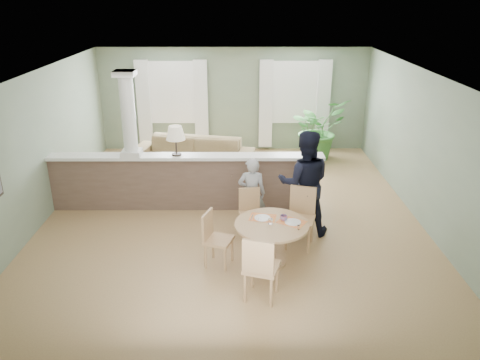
{
  "coord_description": "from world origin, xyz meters",
  "views": [
    {
      "loc": [
        0.13,
        -8.23,
        3.99
      ],
      "look_at": [
        0.15,
        -1.0,
        1.08
      ],
      "focal_mm": 35.0,
      "sensor_mm": 36.0,
      "label": 1
    }
  ],
  "objects_px": {
    "chair_near": "(260,266)",
    "child_person": "(252,194)",
    "sofa": "(192,157)",
    "chair_far_man": "(301,214)",
    "chair_side": "(214,236)",
    "chair_far_boy": "(250,210)",
    "houseplant": "(318,129)",
    "dining_table": "(272,231)",
    "man_person": "(304,183)"
  },
  "relations": [
    {
      "from": "houseplant",
      "to": "child_person",
      "type": "height_order",
      "value": "houseplant"
    },
    {
      "from": "chair_far_boy",
      "to": "child_person",
      "type": "relative_size",
      "value": 0.64
    },
    {
      "from": "houseplant",
      "to": "chair_far_boy",
      "type": "relative_size",
      "value": 1.82
    },
    {
      "from": "chair_near",
      "to": "child_person",
      "type": "distance_m",
      "value": 2.16
    },
    {
      "from": "chair_far_boy",
      "to": "chair_far_man",
      "type": "bearing_deg",
      "value": -28.55
    },
    {
      "from": "chair_far_man",
      "to": "dining_table",
      "type": "bearing_deg",
      "value": -114.51
    },
    {
      "from": "chair_near",
      "to": "child_person",
      "type": "xyz_separation_m",
      "value": [
        -0.06,
        2.16,
        0.12
      ]
    },
    {
      "from": "dining_table",
      "to": "chair_near",
      "type": "distance_m",
      "value": 1.0
    },
    {
      "from": "dining_table",
      "to": "chair_far_man",
      "type": "bearing_deg",
      "value": 48.87
    },
    {
      "from": "chair_side",
      "to": "man_person",
      "type": "bearing_deg",
      "value": -36.08
    },
    {
      "from": "chair_far_boy",
      "to": "chair_near",
      "type": "height_order",
      "value": "chair_near"
    },
    {
      "from": "chair_far_man",
      "to": "chair_side",
      "type": "bearing_deg",
      "value": -139.55
    },
    {
      "from": "dining_table",
      "to": "chair_side",
      "type": "distance_m",
      "value": 0.89
    },
    {
      "from": "sofa",
      "to": "child_person",
      "type": "relative_size",
      "value": 2.1
    },
    {
      "from": "chair_side",
      "to": "child_person",
      "type": "distance_m",
      "value": 1.36
    },
    {
      "from": "dining_table",
      "to": "chair_far_man",
      "type": "height_order",
      "value": "chair_far_man"
    },
    {
      "from": "sofa",
      "to": "dining_table",
      "type": "height_order",
      "value": "sofa"
    },
    {
      "from": "houseplant",
      "to": "dining_table",
      "type": "distance_m",
      "value": 5.25
    },
    {
      "from": "dining_table",
      "to": "chair_side",
      "type": "xyz_separation_m",
      "value": [
        -0.89,
        -0.02,
        -0.07
      ]
    },
    {
      "from": "sofa",
      "to": "child_person",
      "type": "bearing_deg",
      "value": -52.69
    },
    {
      "from": "dining_table",
      "to": "chair_side",
      "type": "bearing_deg",
      "value": -178.5
    },
    {
      "from": "sofa",
      "to": "chair_far_man",
      "type": "height_order",
      "value": "chair_far_man"
    },
    {
      "from": "houseplant",
      "to": "man_person",
      "type": "bearing_deg",
      "value": -102.38
    },
    {
      "from": "sofa",
      "to": "chair_far_boy",
      "type": "height_order",
      "value": "chair_far_boy"
    },
    {
      "from": "child_person",
      "to": "dining_table",
      "type": "bearing_deg",
      "value": 105.84
    },
    {
      "from": "chair_far_boy",
      "to": "chair_side",
      "type": "height_order",
      "value": "chair_side"
    },
    {
      "from": "houseplant",
      "to": "chair_far_man",
      "type": "xyz_separation_m",
      "value": [
        -0.97,
        -4.42,
        -0.22
      ]
    },
    {
      "from": "dining_table",
      "to": "chair_near",
      "type": "height_order",
      "value": "chair_near"
    },
    {
      "from": "dining_table",
      "to": "man_person",
      "type": "height_order",
      "value": "man_person"
    },
    {
      "from": "sofa",
      "to": "man_person",
      "type": "xyz_separation_m",
      "value": [
        2.22,
        -2.88,
        0.53
      ]
    },
    {
      "from": "houseplant",
      "to": "chair_side",
      "type": "distance_m",
      "value": 5.59
    },
    {
      "from": "chair_near",
      "to": "chair_far_boy",
      "type": "bearing_deg",
      "value": -70.29
    },
    {
      "from": "houseplant",
      "to": "chair_far_boy",
      "type": "bearing_deg",
      "value": -113.72
    },
    {
      "from": "chair_far_man",
      "to": "chair_near",
      "type": "height_order",
      "value": "chair_far_man"
    },
    {
      "from": "sofa",
      "to": "chair_near",
      "type": "distance_m",
      "value": 5.09
    },
    {
      "from": "sofa",
      "to": "chair_far_boy",
      "type": "xyz_separation_m",
      "value": [
        1.29,
        -3.0,
        0.06
      ]
    },
    {
      "from": "dining_table",
      "to": "child_person",
      "type": "height_order",
      "value": "child_person"
    },
    {
      "from": "sofa",
      "to": "chair_side",
      "type": "xyz_separation_m",
      "value": [
        0.71,
        -3.94,
        0.07
      ]
    },
    {
      "from": "houseplant",
      "to": "dining_table",
      "type": "relative_size",
      "value": 1.36
    },
    {
      "from": "sofa",
      "to": "houseplant",
      "type": "distance_m",
      "value": 3.31
    },
    {
      "from": "chair_near",
      "to": "sofa",
      "type": "bearing_deg",
      "value": -57.25
    },
    {
      "from": "chair_side",
      "to": "chair_far_boy",
      "type": "bearing_deg",
      "value": -12.67
    },
    {
      "from": "chair_far_man",
      "to": "chair_side",
      "type": "relative_size",
      "value": 1.14
    },
    {
      "from": "houseplant",
      "to": "chair_far_boy",
      "type": "distance_m",
      "value": 4.5
    },
    {
      "from": "dining_table",
      "to": "man_person",
      "type": "distance_m",
      "value": 1.26
    },
    {
      "from": "chair_side",
      "to": "chair_far_man",
      "type": "bearing_deg",
      "value": -47.32
    },
    {
      "from": "chair_far_man",
      "to": "chair_near",
      "type": "bearing_deg",
      "value": -98.8
    },
    {
      "from": "chair_far_boy",
      "to": "chair_far_man",
      "type": "xyz_separation_m",
      "value": [
        0.84,
        -0.32,
        0.08
      ]
    },
    {
      "from": "child_person",
      "to": "man_person",
      "type": "xyz_separation_m",
      "value": [
        0.9,
        -0.15,
        0.27
      ]
    },
    {
      "from": "houseplant",
      "to": "child_person",
      "type": "relative_size",
      "value": 1.16
    }
  ]
}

